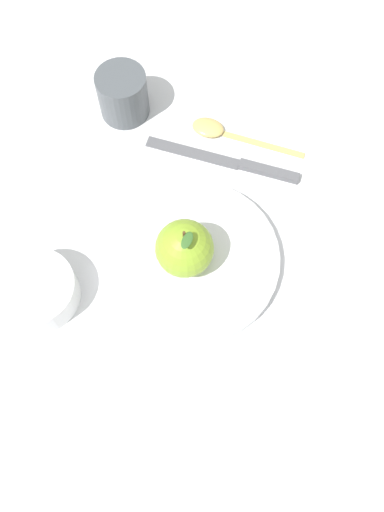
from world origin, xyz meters
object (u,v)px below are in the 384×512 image
object	(u,v)px
cup	(122,93)
knife	(236,163)
dinner_plate	(192,259)
spoon	(220,131)
apple	(185,248)
side_bowl	(37,290)

from	to	relation	value
cup	knife	size ratio (longest dim) A/B	0.39
dinner_plate	spoon	xyz separation A→B (m)	(-0.18, 0.12, -0.01)
dinner_plate	cup	size ratio (longest dim) A/B	3.15
dinner_plate	apple	world-z (taller)	apple
side_bowl	spoon	xyz separation A→B (m)	(-0.15, 0.32, -0.02)
cup	spoon	distance (m)	0.15
side_bowl	cup	bearing A→B (deg)	140.93
cup	dinner_plate	bearing A→B (deg)	0.69
apple	spoon	world-z (taller)	apple
apple	spoon	xyz separation A→B (m)	(-0.18, 0.13, -0.05)
cup	spoon	size ratio (longest dim) A/B	0.51
dinner_plate	cup	xyz separation A→B (m)	(-0.27, -0.00, 0.03)
apple	cup	size ratio (longest dim) A/B	1.14
dinner_plate	side_bowl	distance (m)	0.20
dinner_plate	side_bowl	bearing A→B (deg)	-97.30
apple	side_bowl	world-z (taller)	apple
apple	knife	xyz separation A→B (m)	(-0.12, 0.13, -0.05)
side_bowl	spoon	size ratio (longest dim) A/B	0.70
knife	spoon	size ratio (longest dim) A/B	1.30
dinner_plate	knife	xyz separation A→B (m)	(-0.12, 0.12, -0.01)
side_bowl	cup	xyz separation A→B (m)	(-0.24, 0.20, 0.01)
apple	knife	distance (m)	0.18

